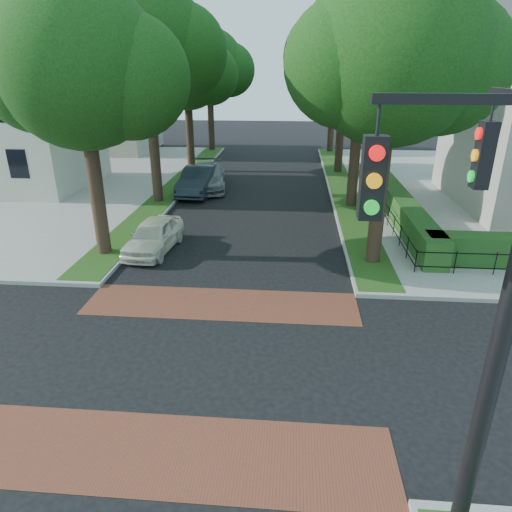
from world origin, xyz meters
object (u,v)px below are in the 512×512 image
at_px(parked_car_rear, 208,177).
at_px(traffic_signal, 491,279).
at_px(parked_car_front, 154,235).
at_px(parked_car_middle, 198,180).

bearing_deg(parked_car_rear, traffic_signal, -79.43).
height_order(traffic_signal, parked_car_front, traffic_signal).
bearing_deg(parked_car_rear, parked_car_middle, -114.69).
distance_m(traffic_signal, parked_car_rear, 24.72).
distance_m(parked_car_front, parked_car_middle, 9.65).
xyz_separation_m(parked_car_front, parked_car_rear, (0.33, 10.90, 0.09)).
distance_m(parked_car_middle, parked_car_rear, 1.30).
height_order(traffic_signal, parked_car_rear, traffic_signal).
xyz_separation_m(traffic_signal, parked_car_front, (-8.46, 12.11, -4.01)).
distance_m(traffic_signal, parked_car_front, 15.31).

